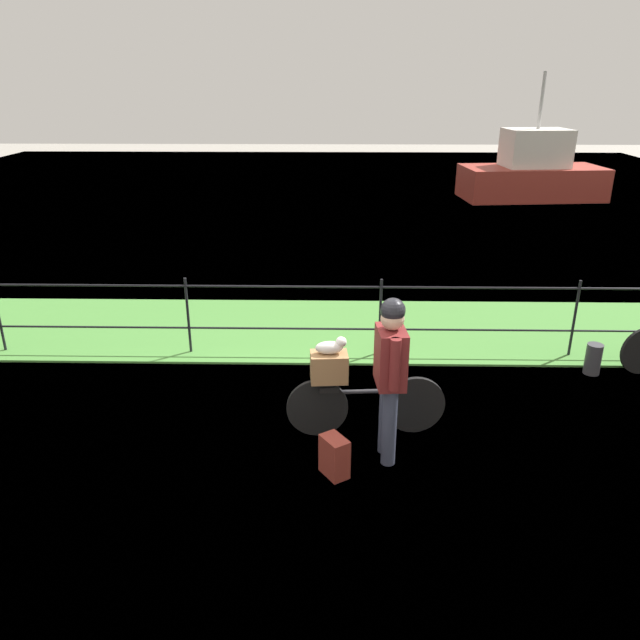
{
  "coord_description": "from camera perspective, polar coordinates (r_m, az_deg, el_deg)",
  "views": [
    {
      "loc": [
        0.64,
        -5.27,
        3.54
      ],
      "look_at": [
        0.5,
        1.31,
        0.9
      ],
      "focal_mm": 34.26,
      "sensor_mm": 36.0,
      "label": 1
    }
  ],
  "objects": [
    {
      "name": "wooden_crate",
      "position": [
        6.21,
        0.85,
        -4.4
      ],
      "size": [
        0.39,
        0.29,
        0.3
      ],
      "primitive_type": "cube",
      "rotation": [
        0.0,
        0.0,
        0.08
      ],
      "color": "olive",
      "rests_on": "bicycle_main"
    },
    {
      "name": "grass_strip",
      "position": [
        9.16,
        -2.92,
        -0.81
      ],
      "size": [
        27.0,
        2.4,
        0.03
      ],
      "primitive_type": "cube",
      "color": "#478438",
      "rests_on": "ground"
    },
    {
      "name": "harbor_water",
      "position": [
        16.94,
        -1.04,
        9.77
      ],
      "size": [
        30.0,
        30.0,
        0.0
      ],
      "primitive_type": "plane",
      "color": "#60849E",
      "rests_on": "ground"
    },
    {
      "name": "cyclist_person",
      "position": [
        5.78,
        6.58,
        -4.33
      ],
      "size": [
        0.29,
        0.54,
        1.68
      ],
      "color": "#383D51",
      "rests_on": "ground"
    },
    {
      "name": "ground_plane",
      "position": [
        6.38,
        -4.88,
        -11.94
      ],
      "size": [
        60.0,
        60.0,
        0.0
      ],
      "primitive_type": "plane",
      "color": "gray"
    },
    {
      "name": "iron_fence",
      "position": [
        8.13,
        -3.42,
        0.89
      ],
      "size": [
        18.04,
        0.04,
        1.08
      ],
      "color": "black",
      "rests_on": "ground"
    },
    {
      "name": "terrier_dog",
      "position": [
        6.12,
        1.09,
        -2.49
      ],
      "size": [
        0.32,
        0.16,
        0.18
      ],
      "color": "silver",
      "rests_on": "wooden_crate"
    },
    {
      "name": "moored_boat_near",
      "position": [
        20.28,
        19.23,
        12.78
      ],
      "size": [
        4.36,
        2.28,
        3.68
      ],
      "color": "#9E3328",
      "rests_on": "ground"
    },
    {
      "name": "bicycle_main",
      "position": [
        6.46,
        4.17,
        -7.9
      ],
      "size": [
        1.67,
        0.21,
        0.64
      ],
      "color": "black",
      "rests_on": "ground"
    },
    {
      "name": "mooring_bollard",
      "position": [
        8.49,
        24.15,
        -3.34
      ],
      "size": [
        0.2,
        0.2,
        0.4
      ],
      "primitive_type": "cylinder",
      "color": "#38383D",
      "rests_on": "ground"
    },
    {
      "name": "backpack_on_paving",
      "position": [
        5.9,
        1.35,
        -12.62
      ],
      "size": [
        0.31,
        0.33,
        0.4
      ],
      "primitive_type": "cube",
      "rotation": [
        0.0,
        0.0,
        2.16
      ],
      "color": "maroon",
      "rests_on": "ground"
    }
  ]
}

